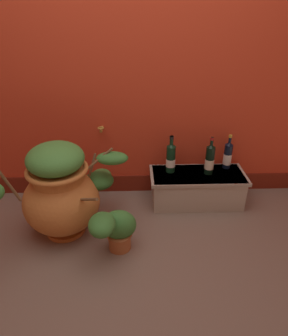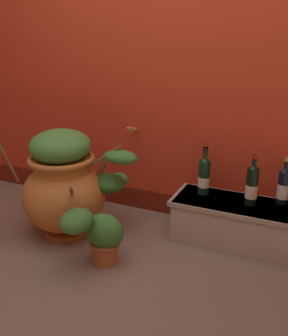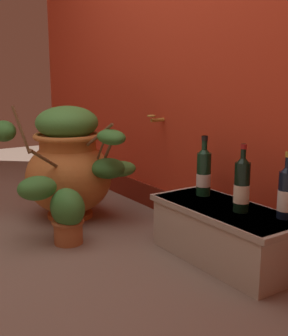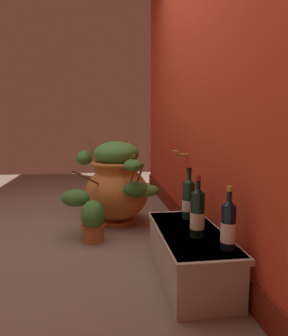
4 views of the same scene
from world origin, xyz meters
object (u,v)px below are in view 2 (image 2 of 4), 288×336
(wine_bottle_left, at_px, (252,185))
(potted_shrub, at_px, (105,237))
(terracotta_urn, at_px, (65,185))
(wine_bottle_right, at_px, (204,175))
(wine_bottle_middle, at_px, (283,186))

(wine_bottle_left, xyz_separation_m, potted_shrub, (-0.76, -0.59, -0.25))
(terracotta_urn, bearing_deg, wine_bottle_right, 26.78)
(wine_bottle_middle, bearing_deg, terracotta_urn, -160.47)
(potted_shrub, bearing_deg, terracotta_urn, 154.27)
(terracotta_urn, relative_size, wine_bottle_middle, 3.14)
(terracotta_urn, bearing_deg, potted_shrub, -25.73)
(wine_bottle_right, bearing_deg, potted_shrub, -124.26)
(wine_bottle_left, bearing_deg, terracotta_urn, -161.91)
(wine_bottle_left, relative_size, wine_bottle_middle, 1.07)
(terracotta_urn, distance_m, wine_bottle_middle, 1.44)
(terracotta_urn, distance_m, wine_bottle_left, 1.24)
(wine_bottle_left, xyz_separation_m, wine_bottle_right, (-0.33, 0.04, 0.00))
(terracotta_urn, xyz_separation_m, wine_bottle_left, (1.18, 0.38, 0.06))
(potted_shrub, bearing_deg, wine_bottle_middle, 36.04)
(wine_bottle_middle, height_order, potted_shrub, wine_bottle_middle)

